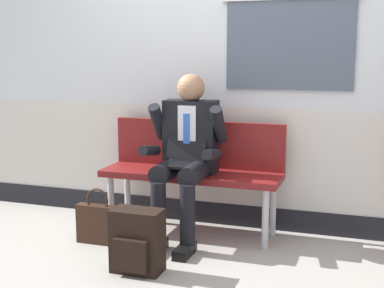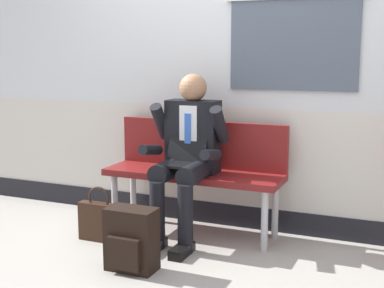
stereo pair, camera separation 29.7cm
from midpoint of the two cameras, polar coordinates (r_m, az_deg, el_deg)
The scene contains 6 objects.
ground_plane at distance 4.01m, azimuth 2.63°, elevation -10.94°, with size 18.00×18.00×0.00m, color #9E9991.
station_wall at distance 4.35m, azimuth 5.90°, elevation 10.84°, with size 6.69×0.17×3.02m.
bench_with_person at distance 4.23m, azimuth 2.48°, elevation -2.27°, with size 1.39×0.42×0.87m.
person_seated at distance 4.03m, azimuth 1.52°, elevation -0.91°, with size 0.57×0.70×1.25m.
backpack at distance 3.58m, azimuth -4.04°, elevation -10.09°, with size 0.33×0.22×0.42m.
handbag at distance 4.14m, azimuth -7.68°, elevation -8.01°, with size 0.33×0.08×0.42m.
Camera 2 is at (1.44, -3.46, 1.43)m, focal length 50.72 mm.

